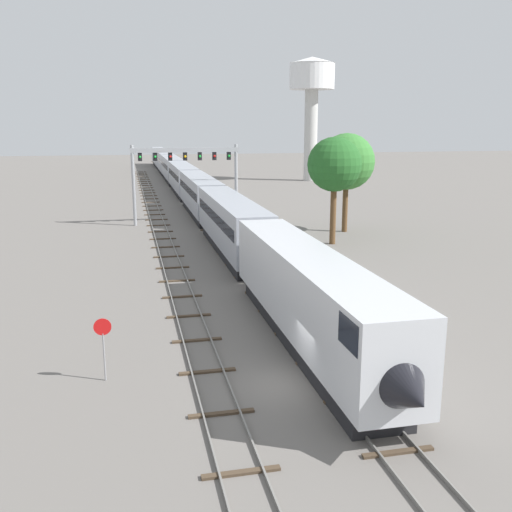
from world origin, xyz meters
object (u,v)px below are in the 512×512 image
object	(u,v)px
trackside_tree_left	(335,165)
trackside_tree_mid	(347,162)
stop_sign	(103,340)
passenger_train	(182,178)
water_tower	(312,86)
signal_gantry	(185,166)

from	to	relation	value
trackside_tree_left	trackside_tree_mid	xyz separation A→B (m)	(3.45, 5.82, -0.12)
stop_sign	trackside_tree_mid	distance (m)	40.01
passenger_train	stop_sign	world-z (taller)	passenger_train
stop_sign	water_tower	bearing A→B (deg)	66.79
signal_gantry	stop_sign	bearing A→B (deg)	-100.84
signal_gantry	stop_sign	xyz separation A→B (m)	(-7.75, -40.49, -4.67)
signal_gantry	water_tower	world-z (taller)	water_tower
passenger_train	water_tower	distance (m)	36.42
signal_gantry	trackside_tree_mid	size ratio (longest dim) A/B	1.19
water_tower	trackside_tree_left	xyz separation A→B (m)	(-17.30, -60.92, -10.95)
signal_gantry	trackside_tree_left	bearing A→B (deg)	-49.46
trackside_tree_left	signal_gantry	bearing A→B (deg)	130.54
water_tower	stop_sign	size ratio (longest dim) A/B	8.26
water_tower	passenger_train	bearing A→B (deg)	-146.32
water_tower	trackside_tree_mid	bearing A→B (deg)	-104.11
stop_sign	signal_gantry	bearing A→B (deg)	79.16
passenger_train	trackside_tree_left	xyz separation A→B (m)	(10.03, -42.70, 4.78)
stop_sign	trackside_tree_left	world-z (taller)	trackside_tree_left
passenger_train	water_tower	bearing A→B (deg)	33.68
passenger_train	trackside_tree_left	size ratio (longest dim) A/B	15.48
signal_gantry	passenger_train	bearing A→B (deg)	85.46
signal_gantry	stop_sign	distance (m)	41.49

